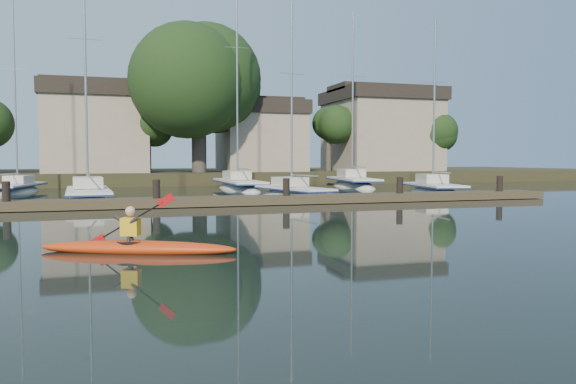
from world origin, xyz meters
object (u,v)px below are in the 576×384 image
object	(u,v)px
dock	(224,201)
sailboat_5	(17,195)
sailboat_4	(434,197)
kayak	(136,245)
sailboat_7	(353,190)
sailboat_3	(293,200)
sailboat_1	(88,205)
sailboat_6	(239,192)

from	to	relation	value
dock	sailboat_5	size ratio (longest dim) A/B	2.57
dock	sailboat_4	world-z (taller)	sailboat_4
kayak	sailboat_5	distance (m)	26.37
kayak	dock	distance (m)	13.00
kayak	sailboat_7	distance (m)	30.67
kayak	sailboat_5	bearing A→B (deg)	126.40
sailboat_4	sailboat_5	world-z (taller)	sailboat_5
sailboat_4	sailboat_5	distance (m)	25.92
kayak	sailboat_7	size ratio (longest dim) A/B	0.31
sailboat_7	sailboat_3	bearing A→B (deg)	-122.39
dock	sailboat_3	bearing A→B (deg)	41.27
sailboat_1	kayak	bearing A→B (deg)	-87.59
sailboat_4	sailboat_5	bearing A→B (deg)	170.23
sailboat_1	sailboat_3	distance (m)	10.71
dock	sailboat_6	xyz separation A→B (m)	(3.50, 12.80, -0.40)
sailboat_3	sailboat_6	bearing A→B (deg)	85.85
sailboat_1	sailboat_4	distance (m)	19.73
sailboat_3	sailboat_6	world-z (taller)	sailboat_6
sailboat_6	kayak	bearing A→B (deg)	-107.22
kayak	sailboat_6	world-z (taller)	sailboat_6
sailboat_3	sailboat_5	world-z (taller)	sailboat_5
kayak	sailboat_6	bearing A→B (deg)	95.30
sailboat_1	sailboat_5	xyz separation A→B (m)	(-4.58, 8.98, 0.02)
sailboat_5	sailboat_6	distance (m)	14.11
dock	sailboat_5	world-z (taller)	sailboat_5
sailboat_1	sailboat_6	world-z (taller)	sailboat_6
sailboat_1	sailboat_6	xyz separation A→B (m)	(9.51, 8.41, -0.01)
sailboat_1	sailboat_5	bearing A→B (deg)	113.74
dock	sailboat_7	distance (m)	18.29
sailboat_6	sailboat_3	bearing A→B (deg)	-82.02
kayak	sailboat_7	bearing A→B (deg)	79.56
sailboat_5	sailboat_6	xyz separation A→B (m)	(14.10, -0.57, -0.03)
dock	sailboat_1	bearing A→B (deg)	143.90
sailboat_4	sailboat_7	bearing A→B (deg)	108.74
kayak	sailboat_1	bearing A→B (deg)	118.41
sailboat_5	sailboat_7	bearing A→B (deg)	9.88
sailboat_3	sailboat_6	size ratio (longest dim) A/B	0.71
dock	sailboat_5	distance (m)	17.06
sailboat_6	sailboat_7	xyz separation A→B (m)	(8.91, 0.62, -0.02)
dock	sailboat_7	xyz separation A→B (m)	(12.41, 13.42, -0.42)
dock	sailboat_5	xyz separation A→B (m)	(-10.60, 13.36, -0.37)
sailboat_7	dock	bearing A→B (deg)	-125.46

